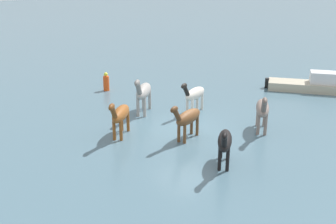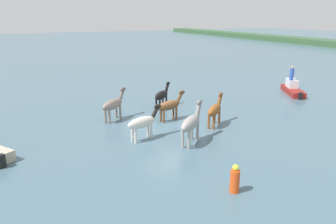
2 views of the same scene
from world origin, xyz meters
name	(u,v)px [view 1 (image 1 of 2)]	position (x,y,z in m)	size (l,w,h in m)	color
ground_plane	(184,130)	(0.00, 0.00, 0.00)	(216.95, 216.95, 0.00)	#476675
horse_chestnut_trailing	(194,94)	(1.50, -2.10, 0.98)	(1.01, 2.28, 1.77)	silver
horse_pinto_flank	(187,118)	(-0.83, 0.63, 0.98)	(0.98, 2.28, 1.77)	brown
horse_dun_straggler	(225,141)	(-3.52, 1.34, 0.95)	(1.66, 1.95, 1.73)	black
horse_dark_mare	(263,109)	(-2.35, -2.56, 1.05)	(1.81, 2.17, 1.91)	gray
horse_gray_outer	(120,114)	(1.33, 2.57, 1.01)	(1.74, 2.07, 1.83)	brown
horse_lead	(143,92)	(3.11, -0.08, 1.14)	(2.01, 2.31, 2.07)	#9E9993
boat_tender_starboard	(317,86)	(-0.62, -10.53, 0.32)	(5.42, 4.30, 1.36)	#B7AD93
buoy_channel_marker	(106,82)	(7.96, -0.99, 0.51)	(0.36, 0.36, 1.14)	#E54C19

